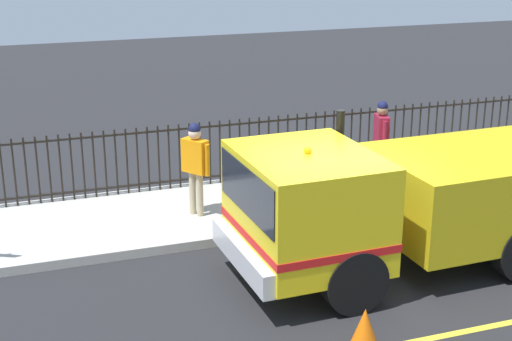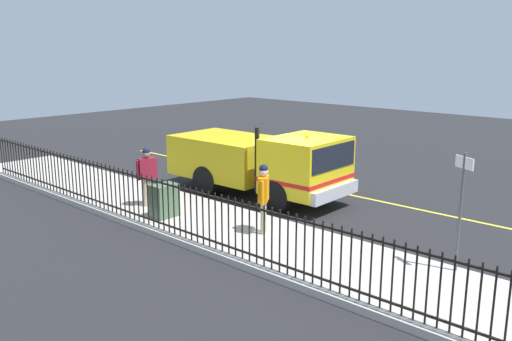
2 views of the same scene
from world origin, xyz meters
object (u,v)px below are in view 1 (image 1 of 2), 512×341
(traffic_cone, at_px, (365,329))
(work_truck, at_px, (399,197))
(worker_standing, at_px, (195,159))
(utility_cabinet, at_px, (321,162))
(pedestrian_distant, at_px, (381,133))

(traffic_cone, bearing_deg, work_truck, -38.19)
(worker_standing, xyz_separation_m, traffic_cone, (-4.90, -0.93, -0.93))
(work_truck, relative_size, worker_standing, 3.53)
(worker_standing, relative_size, traffic_cone, 2.93)
(work_truck, bearing_deg, worker_standing, 39.57)
(worker_standing, bearing_deg, utility_cabinet, 71.83)
(pedestrian_distant, xyz_separation_m, utility_cabinet, (0.32, 1.18, -0.60))
(worker_standing, distance_m, utility_cabinet, 3.03)
(pedestrian_distant, distance_m, traffic_cone, 6.31)
(worker_standing, relative_size, utility_cabinet, 1.92)
(work_truck, height_order, worker_standing, work_truck)
(worker_standing, height_order, traffic_cone, worker_standing)
(worker_standing, bearing_deg, work_truck, 6.77)
(pedestrian_distant, relative_size, traffic_cone, 2.89)
(pedestrian_distant, bearing_deg, utility_cabinet, -90.51)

